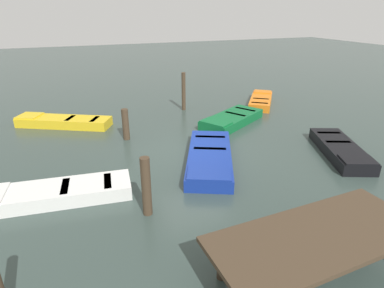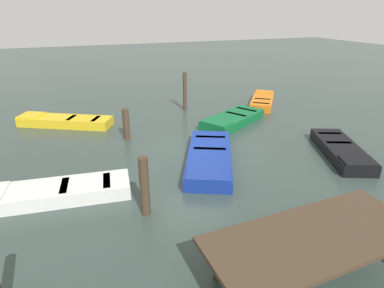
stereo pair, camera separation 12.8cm
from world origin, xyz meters
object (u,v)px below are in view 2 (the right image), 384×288
at_px(rowboat_black, 341,150).
at_px(mooring_piling_near_right, 145,186).
at_px(rowboat_yellow, 65,121).
at_px(rowboat_green, 233,119).
at_px(rowboat_white, 52,192).
at_px(rowboat_blue, 209,157).
at_px(mooring_piling_mid_left, 126,124).
at_px(dock_segment, 315,240).
at_px(mooring_piling_far_left, 185,91).
at_px(rowboat_orange, 262,101).

relative_size(rowboat_black, mooring_piling_near_right, 2.23).
relative_size(rowboat_yellow, mooring_piling_near_right, 2.59).
distance_m(rowboat_green, rowboat_white, 8.61).
bearing_deg(rowboat_yellow, rowboat_blue, 156.53).
distance_m(rowboat_green, rowboat_blue, 4.30).
relative_size(rowboat_green, rowboat_yellow, 0.88).
bearing_deg(mooring_piling_mid_left, rowboat_yellow, -48.33).
bearing_deg(rowboat_black, rowboat_yellow, -104.06).
relative_size(rowboat_blue, mooring_piling_mid_left, 3.39).
distance_m(rowboat_white, mooring_piling_mid_left, 4.69).
xyz_separation_m(dock_segment, rowboat_green, (-2.81, -8.66, -0.61)).
bearing_deg(mooring_piling_mid_left, rowboat_blue, 124.52).
distance_m(rowboat_yellow, mooring_piling_far_left, 6.02).
xyz_separation_m(mooring_piling_near_right, mooring_piling_far_left, (-4.10, -8.36, 0.17)).
distance_m(rowboat_blue, mooring_piling_far_left, 6.45).
xyz_separation_m(rowboat_orange, mooring_piling_far_left, (4.34, -0.63, 0.76)).
distance_m(rowboat_blue, rowboat_orange, 8.01).
bearing_deg(rowboat_black, dock_segment, -26.28).
relative_size(dock_segment, rowboat_blue, 1.03).
xyz_separation_m(rowboat_green, rowboat_white, (7.69, 3.87, -0.00)).
bearing_deg(dock_segment, mooring_piling_mid_left, -78.35).
bearing_deg(rowboat_blue, mooring_piling_mid_left, -120.15).
distance_m(dock_segment, rowboat_black, 6.40).
bearing_deg(mooring_piling_near_right, mooring_piling_mid_left, -95.30).
distance_m(rowboat_orange, mooring_piling_far_left, 4.45).
height_order(rowboat_orange, mooring_piling_mid_left, mooring_piling_mid_left).
relative_size(rowboat_yellow, rowboat_white, 0.97).
bearing_deg(rowboat_blue, mooring_piling_near_right, -27.07).
bearing_deg(mooring_piling_far_left, rowboat_black, 114.18).
relative_size(rowboat_blue, rowboat_orange, 1.35).
height_order(rowboat_white, mooring_piling_near_right, mooring_piling_near_right).
bearing_deg(mooring_piling_near_right, mooring_piling_far_left, -116.15).
relative_size(rowboat_orange, mooring_piling_near_right, 1.99).
height_order(rowboat_yellow, mooring_piling_far_left, mooring_piling_far_left).
distance_m(rowboat_green, rowboat_yellow, 7.69).
distance_m(rowboat_orange, mooring_piling_near_right, 11.46).
distance_m(rowboat_white, rowboat_blue, 5.04).
height_order(rowboat_white, rowboat_orange, same).
bearing_deg(rowboat_black, rowboat_white, -70.68).
relative_size(rowboat_green, rowboat_white, 0.86).
relative_size(rowboat_white, mooring_piling_mid_left, 3.36).
bearing_deg(dock_segment, mooring_piling_near_right, -53.07).
height_order(rowboat_green, rowboat_yellow, same).
bearing_deg(rowboat_blue, rowboat_white, -58.92).
xyz_separation_m(rowboat_white, mooring_piling_mid_left, (-2.78, -3.76, 0.42)).
height_order(dock_segment, rowboat_blue, dock_segment).
distance_m(rowboat_white, mooring_piling_far_left, 9.33).
relative_size(dock_segment, rowboat_yellow, 1.06).
height_order(rowboat_green, rowboat_white, same).
distance_m(rowboat_yellow, mooring_piling_near_right, 8.23).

